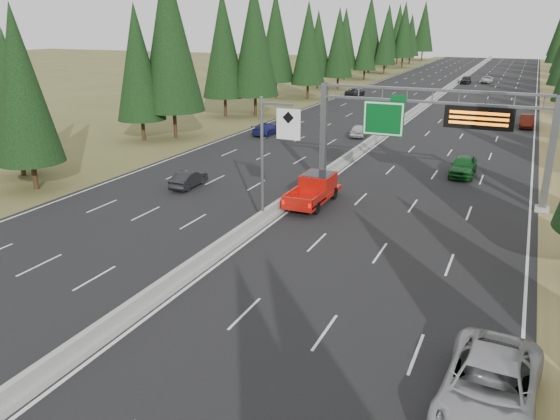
{
  "coord_description": "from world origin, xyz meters",
  "views": [
    {
      "loc": [
        14.42,
        -4.2,
        12.24
      ],
      "look_at": [
        3.47,
        20.0,
        3.06
      ],
      "focal_mm": 35.0,
      "sensor_mm": 36.0,
      "label": 1
    }
  ],
  "objects": [
    {
      "name": "road",
      "position": [
        0.0,
        80.0,
        0.04
      ],
      "size": [
        32.0,
        260.0,
        0.08
      ],
      "primitive_type": "cube",
      "color": "black",
      "rests_on": "ground"
    },
    {
      "name": "shoulder_right",
      "position": [
        17.8,
        80.0,
        0.03
      ],
      "size": [
        3.6,
        260.0,
        0.06
      ],
      "primitive_type": "cube",
      "color": "olive",
      "rests_on": "ground"
    },
    {
      "name": "shoulder_left",
      "position": [
        -17.8,
        80.0,
        0.03
      ],
      "size": [
        3.6,
        260.0,
        0.06
      ],
      "primitive_type": "cube",
      "color": "#4F4E25",
      "rests_on": "ground"
    },
    {
      "name": "median_barrier",
      "position": [
        0.0,
        80.0,
        0.41
      ],
      "size": [
        0.7,
        260.0,
        0.85
      ],
      "color": "gray",
      "rests_on": "road"
    },
    {
      "name": "sign_gantry",
      "position": [
        8.92,
        34.88,
        5.27
      ],
      "size": [
        16.75,
        0.98,
        7.8
      ],
      "color": "slate",
      "rests_on": "road"
    },
    {
      "name": "hov_sign_pole",
      "position": [
        0.58,
        24.97,
        4.72
      ],
      "size": [
        2.8,
        0.5,
        8.0
      ],
      "color": "slate",
      "rests_on": "road"
    },
    {
      "name": "tree_row_left",
      "position": [
        -21.81,
        80.28,
        9.37
      ],
      "size": [
        11.85,
        240.45,
        18.83
      ],
      "color": "black",
      "rests_on": "ground"
    },
    {
      "name": "silver_minivan",
      "position": [
        14.5,
        12.15,
        0.98
      ],
      "size": [
        3.33,
        6.63,
        1.8
      ],
      "primitive_type": "imported",
      "rotation": [
        0.0,
        0.0,
        -0.05
      ],
      "color": "#A1A1A5",
      "rests_on": "road"
    },
    {
      "name": "red_pickup",
      "position": [
        1.5,
        30.46,
        1.19
      ],
      "size": [
        2.19,
        6.13,
        2.0
      ],
      "color": "black",
      "rests_on": "road"
    },
    {
      "name": "car_ahead_green",
      "position": [
        10.16,
        42.28,
        0.91
      ],
      "size": [
        1.96,
        4.86,
        1.66
      ],
      "primitive_type": "imported",
      "rotation": [
        0.0,
        0.0,
        -0.0
      ],
      "color": "#114D1B",
      "rests_on": "road"
    },
    {
      "name": "car_ahead_dkred",
      "position": [
        14.5,
        68.25,
        0.83
      ],
      "size": [
        1.66,
        4.6,
        1.51
      ],
      "primitive_type": "imported",
      "rotation": [
        0.0,
        0.0,
        0.01
      ],
      "color": "#4F140B",
      "rests_on": "road"
    },
    {
      "name": "car_ahead_dkgrey",
      "position": [
        10.26,
        68.23,
        0.77
      ],
      "size": [
        2.04,
        4.8,
        1.38
      ],
      "primitive_type": "imported",
      "rotation": [
        0.0,
        0.0,
        0.02
      ],
      "color": "black",
      "rests_on": "road"
    },
    {
      "name": "car_ahead_white",
      "position": [
        5.77,
        120.48,
        0.77
      ],
      "size": [
        2.48,
        5.04,
        1.38
      ],
      "primitive_type": "imported",
      "rotation": [
        0.0,
        0.0,
        0.04
      ],
      "color": "silver",
      "rests_on": "road"
    },
    {
      "name": "car_ahead_far",
      "position": [
        1.88,
        117.24,
        0.86
      ],
      "size": [
        1.95,
        4.63,
        1.56
      ],
      "primitive_type": "imported",
      "rotation": [
        0.0,
        0.0,
        -0.02
      ],
      "color": "black",
      "rests_on": "road"
    },
    {
      "name": "car_onc_near",
      "position": [
        -8.81,
        29.96,
        0.72
      ],
      "size": [
        1.56,
        3.94,
        1.28
      ],
      "primitive_type": "imported",
      "rotation": [
        0.0,
        0.0,
        3.2
      ],
      "color": "black",
      "rests_on": "road"
    },
    {
      "name": "car_onc_blue",
      "position": [
        -12.31,
        51.25,
        0.74
      ],
      "size": [
        2.13,
        4.66,
        1.32
      ],
      "primitive_type": "imported",
      "rotation": [
        0.0,
        0.0,
        3.08
      ],
      "color": "navy",
      "rests_on": "road"
    },
    {
      "name": "car_onc_white",
      "position": [
        -2.47,
        54.63,
        0.76
      ],
      "size": [
        1.97,
        4.14,
        1.37
      ],
      "primitive_type": "imported",
      "rotation": [
        0.0,
        0.0,
        3.23
      ],
      "color": "#BCBCBC",
      "rests_on": "road"
    },
    {
      "name": "car_onc_far",
      "position": [
        -13.22,
        88.39,
        0.75
      ],
      "size": [
        2.61,
        5.0,
        1.34
      ],
      "primitive_type": "imported",
      "rotation": [
        0.0,
        0.0,
        3.06
      ],
      "color": "black",
      "rests_on": "road"
    }
  ]
}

